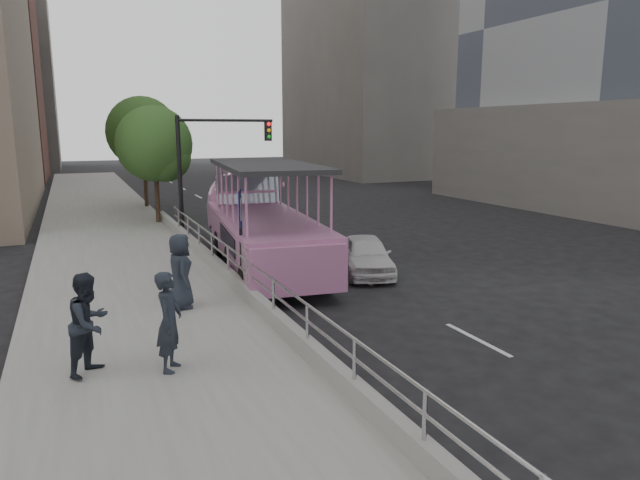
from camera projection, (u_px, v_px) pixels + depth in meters
ground at (393, 319)px, 14.19m from camera, size 160.00×160.00×0.00m
sidewalk at (117, 254)px, 20.89m from camera, size 5.50×80.00×0.30m
kerb_wall at (248, 294)px, 14.67m from camera, size 0.24×30.00×0.36m
guardrail at (248, 269)px, 14.55m from camera, size 0.07×22.00×0.71m
duck_boat at (259, 226)px, 19.77m from camera, size 3.84×11.01×3.58m
car at (366, 255)px, 18.48m from camera, size 2.58×3.97×1.26m
pedestrian_near at (169, 321)px, 10.30m from camera, size 0.69×0.80×1.85m
pedestrian_mid at (89, 323)px, 10.19m from camera, size 1.12×1.15×1.86m
pedestrian_far at (180, 271)px, 13.92m from camera, size 0.61×0.92×1.86m
parking_sign at (241, 233)px, 15.35m from camera, size 0.27×0.65×3.05m
traffic_signal at (208, 156)px, 24.09m from camera, size 4.20×0.32×5.20m
street_tree_near at (157, 147)px, 26.48m from camera, size 3.52×3.52×5.72m
street_tree_far at (145, 135)px, 31.86m from camera, size 3.97×3.97×6.45m
midrise_stone_a at (405, 17)px, 59.11m from camera, size 20.00×20.00×32.00m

